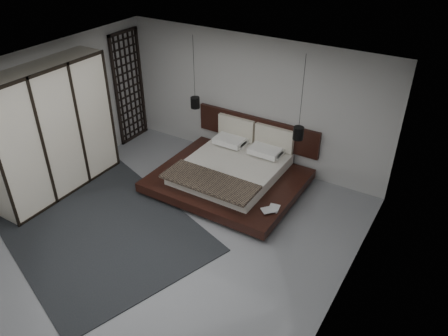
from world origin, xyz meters
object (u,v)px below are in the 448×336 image
Objects in this scene: wardrobe at (51,132)px; rug at (98,226)px; pendant_right at (298,133)px; lattice_screen at (129,87)px; pendant_left at (195,102)px; bed at (232,172)px.

rug is at bearing -19.82° from wardrobe.
lattice_screen is at bearing 178.82° from pendant_right.
bed is at bearing -21.30° from pendant_left.
pendant_right reaches higher than bed.
lattice_screen reaches higher than wardrobe.
wardrobe is (-4.02, -2.37, -0.01)m from pendant_right.
pendant_left is 0.59× the size of wardrobe.
pendant_right is at bearing 30.52° from wardrobe.
pendant_left is 2.91m from wardrobe.
bed is at bearing 33.88° from wardrobe.
wardrobe is (-1.68, -2.37, -0.11)m from pendant_left.
pendant_left is at bearing 86.49° from rug.
lattice_screen is 1.70× the size of pendant_left.
lattice_screen reaches higher than bed.
rug is at bearing -93.51° from pendant_left.
bed is 1.75× the size of pendant_right.
lattice_screen is at bearing 95.84° from wardrobe.
wardrobe is (0.25, -2.46, -0.02)m from lattice_screen.
wardrobe is at bearing -125.27° from pendant_left.
wardrobe is at bearing -84.16° from lattice_screen.
pendant_right is (1.17, 0.46, 1.00)m from bed.
lattice_screen is 1.00× the size of wardrobe.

